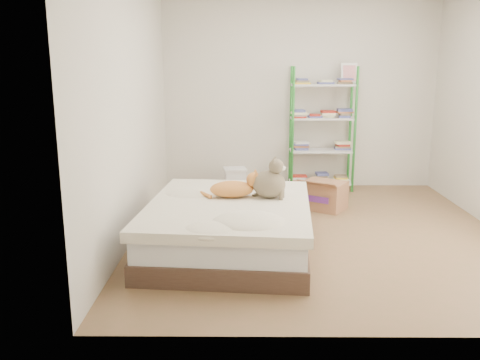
{
  "coord_description": "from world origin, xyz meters",
  "views": [
    {
      "loc": [
        -0.78,
        -5.1,
        1.75
      ],
      "look_at": [
        -0.82,
        -0.24,
        0.62
      ],
      "focal_mm": 38.0,
      "sensor_mm": 36.0,
      "label": 1
    }
  ],
  "objects_px": {
    "cardboard_box": "(324,195)",
    "white_bin": "(235,180)",
    "grey_cat": "(269,178)",
    "shelf_unit": "(322,130)",
    "bed": "(229,227)",
    "orange_cat": "(232,187)"
  },
  "relations": [
    {
      "from": "bed",
      "to": "shelf_unit",
      "type": "bearing_deg",
      "value": 68.18
    },
    {
      "from": "bed",
      "to": "shelf_unit",
      "type": "xyz_separation_m",
      "value": [
        1.22,
        2.42,
        0.61
      ]
    },
    {
      "from": "cardboard_box",
      "to": "white_bin",
      "type": "height_order",
      "value": "cardboard_box"
    },
    {
      "from": "bed",
      "to": "cardboard_box",
      "type": "height_order",
      "value": "bed"
    },
    {
      "from": "orange_cat",
      "to": "shelf_unit",
      "type": "relative_size",
      "value": 0.29
    },
    {
      "from": "bed",
      "to": "shelf_unit",
      "type": "distance_m",
      "value": 2.78
    },
    {
      "from": "shelf_unit",
      "to": "bed",
      "type": "bearing_deg",
      "value": -116.85
    },
    {
      "from": "grey_cat",
      "to": "shelf_unit",
      "type": "bearing_deg",
      "value": -6.83
    },
    {
      "from": "grey_cat",
      "to": "white_bin",
      "type": "xyz_separation_m",
      "value": [
        -0.36,
        2.04,
        -0.49
      ]
    },
    {
      "from": "bed",
      "to": "grey_cat",
      "type": "bearing_deg",
      "value": 29.51
    },
    {
      "from": "orange_cat",
      "to": "cardboard_box",
      "type": "xyz_separation_m",
      "value": [
        1.09,
        1.22,
        -0.4
      ]
    },
    {
      "from": "shelf_unit",
      "to": "cardboard_box",
      "type": "distance_m",
      "value": 1.21
    },
    {
      "from": "shelf_unit",
      "to": "white_bin",
      "type": "bearing_deg",
      "value": -170.5
    },
    {
      "from": "grey_cat",
      "to": "white_bin",
      "type": "distance_m",
      "value": 2.13
    },
    {
      "from": "white_bin",
      "to": "grey_cat",
      "type": "bearing_deg",
      "value": -79.96
    },
    {
      "from": "grey_cat",
      "to": "orange_cat",
      "type": "bearing_deg",
      "value": 100.23
    },
    {
      "from": "shelf_unit",
      "to": "white_bin",
      "type": "height_order",
      "value": "shelf_unit"
    },
    {
      "from": "shelf_unit",
      "to": "grey_cat",
      "type": "bearing_deg",
      "value": -110.61
    },
    {
      "from": "white_bin",
      "to": "cardboard_box",
      "type": "bearing_deg",
      "value": -36.06
    },
    {
      "from": "grey_cat",
      "to": "cardboard_box",
      "type": "height_order",
      "value": "grey_cat"
    },
    {
      "from": "grey_cat",
      "to": "shelf_unit",
      "type": "xyz_separation_m",
      "value": [
        0.84,
        2.25,
        0.18
      ]
    },
    {
      "from": "orange_cat",
      "to": "grey_cat",
      "type": "distance_m",
      "value": 0.37
    }
  ]
}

